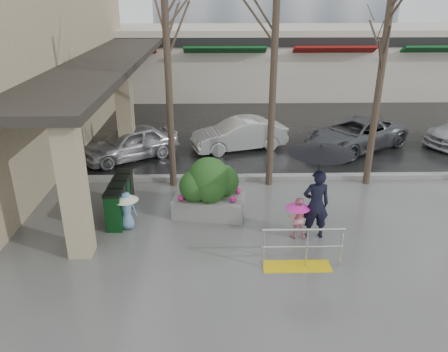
{
  "coord_description": "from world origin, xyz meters",
  "views": [
    {
      "loc": [
        -0.62,
        -9.79,
        5.99
      ],
      "look_at": [
        -0.36,
        1.25,
        1.3
      ],
      "focal_mm": 35.0,
      "sensor_mm": 36.0,
      "label": 1
    }
  ],
  "objects_px": {
    "planter": "(209,188)",
    "news_boxes": "(120,199)",
    "child_pink": "(297,215)",
    "car_c": "(356,134)",
    "child_blue": "(126,206)",
    "car_a": "(130,143)",
    "tree_west": "(166,25)",
    "car_b": "(239,134)",
    "handrail": "(300,253)",
    "woman": "(318,180)",
    "tree_mideast": "(387,33)",
    "tree_midwest": "(276,19)"
  },
  "relations": [
    {
      "from": "handrail",
      "to": "tree_midwest",
      "type": "height_order",
      "value": "tree_midwest"
    },
    {
      "from": "tree_midwest",
      "to": "car_a",
      "type": "xyz_separation_m",
      "value": [
        -5.04,
        2.52,
        -4.6
      ]
    },
    {
      "from": "tree_mideast",
      "to": "car_b",
      "type": "bearing_deg",
      "value": 139.35
    },
    {
      "from": "tree_west",
      "to": "child_pink",
      "type": "height_order",
      "value": "tree_west"
    },
    {
      "from": "car_a",
      "to": "woman",
      "type": "bearing_deg",
      "value": 11.46
    },
    {
      "from": "woman",
      "to": "car_a",
      "type": "xyz_separation_m",
      "value": [
        -5.82,
        5.96,
        -0.99
      ]
    },
    {
      "from": "handrail",
      "to": "child_pink",
      "type": "height_order",
      "value": "child_pink"
    },
    {
      "from": "tree_west",
      "to": "car_b",
      "type": "bearing_deg",
      "value": 55.91
    },
    {
      "from": "tree_mideast",
      "to": "child_pink",
      "type": "distance_m",
      "value": 6.19
    },
    {
      "from": "handrail",
      "to": "child_pink",
      "type": "xyz_separation_m",
      "value": [
        0.16,
        1.38,
        0.27
      ]
    },
    {
      "from": "tree_west",
      "to": "tree_mideast",
      "type": "xyz_separation_m",
      "value": [
        6.5,
        0.0,
        -0.22
      ]
    },
    {
      "from": "tree_midwest",
      "to": "planter",
      "type": "xyz_separation_m",
      "value": [
        -1.97,
        -2.13,
        -4.39
      ]
    },
    {
      "from": "tree_midwest",
      "to": "car_b",
      "type": "xyz_separation_m",
      "value": [
        -0.81,
        3.53,
        -4.6
      ]
    },
    {
      "from": "tree_west",
      "to": "car_a",
      "type": "height_order",
      "value": "tree_west"
    },
    {
      "from": "news_boxes",
      "to": "tree_west",
      "type": "bearing_deg",
      "value": 59.62
    },
    {
      "from": "tree_midwest",
      "to": "woman",
      "type": "distance_m",
      "value": 5.05
    },
    {
      "from": "child_blue",
      "to": "car_c",
      "type": "distance_m",
      "value": 10.31
    },
    {
      "from": "child_pink",
      "to": "tree_mideast",
      "type": "bearing_deg",
      "value": -125.23
    },
    {
      "from": "woman",
      "to": "child_blue",
      "type": "xyz_separation_m",
      "value": [
        -4.97,
        0.57,
        -0.96
      ]
    },
    {
      "from": "car_c",
      "to": "tree_west",
      "type": "bearing_deg",
      "value": -97.07
    },
    {
      "from": "news_boxes",
      "to": "planter",
      "type": "bearing_deg",
      "value": 1.73
    },
    {
      "from": "tree_midwest",
      "to": "car_c",
      "type": "relative_size",
      "value": 1.54
    },
    {
      "from": "tree_west",
      "to": "woman",
      "type": "bearing_deg",
      "value": -40.82
    },
    {
      "from": "car_a",
      "to": "car_c",
      "type": "height_order",
      "value": "same"
    },
    {
      "from": "tree_west",
      "to": "car_c",
      "type": "bearing_deg",
      "value": 25.95
    },
    {
      "from": "child_pink",
      "to": "news_boxes",
      "type": "distance_m",
      "value": 4.99
    },
    {
      "from": "news_boxes",
      "to": "car_a",
      "type": "relative_size",
      "value": 0.53
    },
    {
      "from": "tree_midwest",
      "to": "news_boxes",
      "type": "xyz_separation_m",
      "value": [
        -4.51,
        -2.17,
        -4.68
      ]
    },
    {
      "from": "child_pink",
      "to": "handrail",
      "type": "bearing_deg",
      "value": 89.28
    },
    {
      "from": "woman",
      "to": "car_b",
      "type": "distance_m",
      "value": 7.21
    },
    {
      "from": "woman",
      "to": "car_b",
      "type": "relative_size",
      "value": 0.67
    },
    {
      "from": "tree_mideast",
      "to": "woman",
      "type": "xyz_separation_m",
      "value": [
        -2.53,
        -3.43,
        -3.24
      ]
    },
    {
      "from": "planter",
      "to": "news_boxes",
      "type": "xyz_separation_m",
      "value": [
        -2.54,
        -0.04,
        -0.29
      ]
    },
    {
      "from": "child_blue",
      "to": "car_a",
      "type": "height_order",
      "value": "car_a"
    },
    {
      "from": "woman",
      "to": "child_pink",
      "type": "bearing_deg",
      "value": -3.8
    },
    {
      "from": "handrail",
      "to": "planter",
      "type": "relative_size",
      "value": 0.88
    },
    {
      "from": "woman",
      "to": "car_c",
      "type": "distance_m",
      "value": 7.66
    },
    {
      "from": "tree_west",
      "to": "car_a",
      "type": "distance_m",
      "value": 5.44
    },
    {
      "from": "tree_mideast",
      "to": "car_a",
      "type": "height_order",
      "value": "tree_mideast"
    },
    {
      "from": "woman",
      "to": "child_blue",
      "type": "bearing_deg",
      "value": -8.98
    },
    {
      "from": "tree_west",
      "to": "planter",
      "type": "distance_m",
      "value": 4.9
    },
    {
      "from": "child_pink",
      "to": "child_blue",
      "type": "bearing_deg",
      "value": -1.19
    },
    {
      "from": "tree_midwest",
      "to": "news_boxes",
      "type": "height_order",
      "value": "tree_midwest"
    },
    {
      "from": "tree_midwest",
      "to": "car_a",
      "type": "height_order",
      "value": "tree_midwest"
    },
    {
      "from": "child_pink",
      "to": "car_a",
      "type": "bearing_deg",
      "value": -42.13
    },
    {
      "from": "child_pink",
      "to": "car_b",
      "type": "distance_m",
      "value": 7.04
    },
    {
      "from": "tree_mideast",
      "to": "woman",
      "type": "bearing_deg",
      "value": -126.34
    },
    {
      "from": "planter",
      "to": "car_c",
      "type": "bearing_deg",
      "value": 43.47
    },
    {
      "from": "handrail",
      "to": "news_boxes",
      "type": "bearing_deg",
      "value": 150.61
    },
    {
      "from": "tree_midwest",
      "to": "planter",
      "type": "distance_m",
      "value": 5.27
    }
  ]
}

